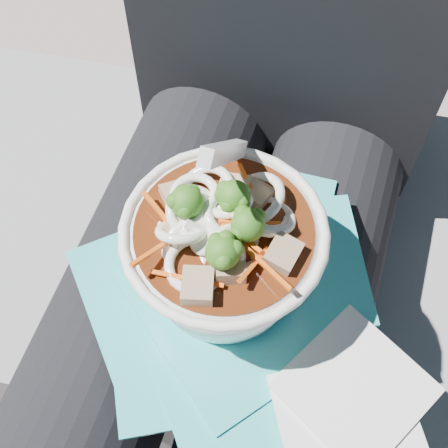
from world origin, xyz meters
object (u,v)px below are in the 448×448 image
(person_body, at_px, (238,234))
(plastic_bag, at_px, (239,306))
(lap, at_px, (212,313))
(udon_bowl, at_px, (224,249))
(stone_ledge, at_px, (244,306))

(person_body, relative_size, plastic_bag, 2.89)
(lap, distance_m, udon_bowl, 0.16)
(stone_ledge, distance_m, lap, 0.35)
(stone_ledge, bearing_deg, person_body, -90.00)
(stone_ledge, bearing_deg, lap, -90.00)
(stone_ledge, height_order, udon_bowl, udon_bowl)
(stone_ledge, relative_size, plastic_bag, 2.80)
(stone_ledge, relative_size, lap, 2.08)
(udon_bowl, bearing_deg, plastic_bag, -39.32)
(lap, distance_m, plastic_bag, 0.10)
(lap, height_order, udon_bowl, udon_bowl)
(stone_ledge, bearing_deg, plastic_bag, -78.50)
(lap, height_order, person_body, person_body)
(person_body, height_order, plastic_bag, person_body)
(stone_ledge, distance_m, person_body, 0.34)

